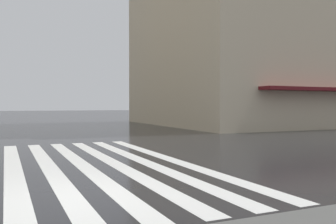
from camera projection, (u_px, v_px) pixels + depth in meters
The scene contains 3 objects.
ground_plane at pixel (78, 196), 7.54m from camera, with size 220.00×220.00×0.00m, color black.
zebra_crossing at pixel (66, 165), 11.33m from camera, with size 13.00×7.50×0.01m.
haussmann_block_corner at pixel (257, 6), 36.02m from camera, with size 19.95×20.30×23.80m.
Camera 1 is at (-7.61, 1.37, 1.90)m, focal length 39.11 mm.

